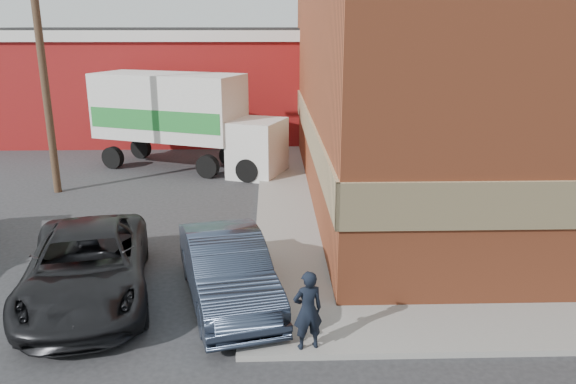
# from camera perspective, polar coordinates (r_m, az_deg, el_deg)

# --- Properties ---
(ground) EXTENTS (90.00, 90.00, 0.00)m
(ground) POSITION_cam_1_polar(r_m,az_deg,el_deg) (11.98, -2.36, -12.08)
(ground) COLOR #28282B
(ground) RESTS_ON ground
(brick_building) EXTENTS (14.25, 18.25, 9.36)m
(brick_building) POSITION_cam_1_polar(r_m,az_deg,el_deg) (21.23, 21.93, 12.60)
(brick_building) COLOR #994527
(brick_building) RESTS_ON ground
(sidewalk_west) EXTENTS (1.80, 18.00, 0.12)m
(sidewalk_west) POSITION_cam_1_polar(r_m,az_deg,el_deg) (20.32, -0.44, 0.38)
(sidewalk_west) COLOR gray
(sidewalk_west) RESTS_ON ground
(warehouse) EXTENTS (16.30, 8.30, 5.60)m
(warehouse) POSITION_cam_1_polar(r_m,az_deg,el_deg) (31.26, -13.34, 10.82)
(warehouse) COLOR maroon
(warehouse) RESTS_ON ground
(utility_pole) EXTENTS (2.00, 0.26, 9.00)m
(utility_pole) POSITION_cam_1_polar(r_m,az_deg,el_deg) (20.98, -23.76, 12.54)
(utility_pole) COLOR #4D3626
(utility_pole) RESTS_ON ground
(man) EXTENTS (0.62, 0.49, 1.50)m
(man) POSITION_cam_1_polar(r_m,az_deg,el_deg) (10.22, 2.02, -11.91)
(man) COLOR black
(man) RESTS_ON sidewalk_south
(sedan) EXTENTS (2.69, 4.82, 1.50)m
(sedan) POSITION_cam_1_polar(r_m,az_deg,el_deg) (12.13, -6.20, -7.82)
(sedan) COLOR #293244
(sedan) RESTS_ON ground
(suv_a) EXTENTS (3.59, 5.86, 1.52)m
(suv_a) POSITION_cam_1_polar(r_m,az_deg,el_deg) (12.94, -19.75, -7.10)
(suv_a) COLOR black
(suv_a) RESTS_ON ground
(box_truck) EXTENTS (8.13, 5.06, 3.87)m
(box_truck) POSITION_cam_1_polar(r_m,az_deg,el_deg) (23.28, -10.37, 7.68)
(box_truck) COLOR silver
(box_truck) RESTS_ON ground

